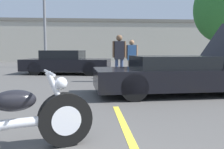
{
  "coord_description": "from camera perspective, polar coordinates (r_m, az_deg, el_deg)",
  "views": [
    {
      "loc": [
        0.6,
        -1.44,
        1.26
      ],
      "look_at": [
        0.99,
        3.06,
        0.8
      ],
      "focal_mm": 40.0,
      "sensor_mm": 36.0,
      "label": 1
    }
  ],
  "objects": [
    {
      "name": "light_pole",
      "position": [
        18.23,
        -14.91,
        13.51
      ],
      "size": [
        1.21,
        0.28,
        6.81
      ],
      "color": "slate",
      "rests_on": "ground"
    },
    {
      "name": "tree_background",
      "position": [
        17.88,
        24.19,
        13.53
      ],
      "size": [
        3.75,
        3.75,
        6.0
      ],
      "color": "brown",
      "rests_on": "ground"
    },
    {
      "name": "show_car_hood_open",
      "position": [
        7.22,
        14.95,
        -0.01
      ],
      "size": [
        4.72,
        2.04,
        2.07
      ],
      "rotation": [
        0.0,
        0.0,
        0.05
      ],
      "color": "black",
      "rests_on": "ground"
    },
    {
      "name": "far_building",
      "position": [
        27.97,
        -6.27,
        7.93
      ],
      "size": [
        32.0,
        4.2,
        4.4
      ],
      "color": "#B2AD9E",
      "rests_on": "ground"
    },
    {
      "name": "spectator_midground",
      "position": [
        9.59,
        1.66,
        4.74
      ],
      "size": [
        0.52,
        0.24,
        1.81
      ],
      "color": "#38476B",
      "rests_on": "ground"
    },
    {
      "name": "parked_car_right_row",
      "position": [
        13.04,
        -10.44,
        2.68
      ],
      "size": [
        4.64,
        2.67,
        1.21
      ],
      "rotation": [
        0.0,
        0.0,
        -0.18
      ],
      "color": "black",
      "rests_on": "ground"
    },
    {
      "name": "spectator_by_show_car",
      "position": [
        10.62,
        4.51,
        4.26
      ],
      "size": [
        0.52,
        0.22,
        1.66
      ],
      "color": "gray",
      "rests_on": "ground"
    }
  ]
}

